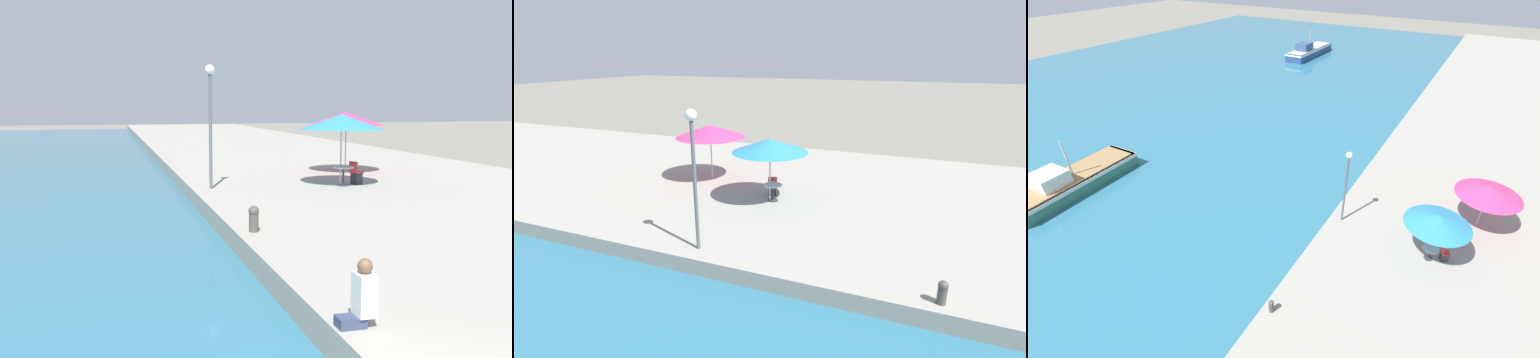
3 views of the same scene
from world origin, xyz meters
TOP-DOWN VIEW (x-y plane):
  - water_basin at (-28.00, 37.00)m, footprint 56.00×90.00m
  - quay_promenade at (8.00, 37.00)m, footprint 16.00×90.00m
  - fishing_boat_near at (-16.82, 11.04)m, footprint 3.20×8.75m
  - fishing_boat_mid at (-19.80, 52.60)m, footprint 2.95×10.77m
  - cafe_umbrella_pink at (5.70, 16.27)m, footprint 3.20×3.20m
  - cafe_umbrella_white at (7.64, 20.26)m, footprint 3.45×3.45m
  - cafe_table at (5.77, 16.16)m, footprint 0.80×0.80m
  - cafe_chair_left at (6.44, 16.45)m, footprint 0.55×0.54m
  - mooring_bollard at (0.45, 9.38)m, footprint 0.26×0.26m
  - lamppost at (0.71, 16.76)m, footprint 0.36×0.36m

SIDE VIEW (x-z plane):
  - water_basin at x=-28.00m, z-range 0.00..0.04m
  - quay_promenade at x=8.00m, z-range 0.00..0.59m
  - fishing_boat_near at x=-16.82m, z-range -1.04..2.55m
  - fishing_boat_mid at x=-19.80m, z-range -1.17..2.83m
  - cafe_chair_left at x=6.44m, z-range 0.46..1.37m
  - mooring_bollard at x=0.45m, z-range 0.61..1.27m
  - cafe_table at x=5.77m, z-range 0.76..1.50m
  - cafe_umbrella_white at x=7.64m, z-range 1.67..4.42m
  - cafe_umbrella_pink at x=5.70m, z-range 1.68..4.42m
  - lamppost at x=0.71m, z-range 1.41..5.97m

